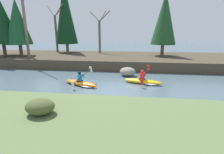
% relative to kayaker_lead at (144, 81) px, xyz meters
% --- Properties ---
extents(ground_plane, '(90.00, 90.00, 0.00)m').
position_rel_kayaker_lead_xyz_m(ground_plane, '(-2.28, -1.88, -0.20)').
color(ground_plane, '#4C606B').
extents(riverbank_far, '(44.00, 8.35, 0.96)m').
position_rel_kayaker_lead_xyz_m(riverbank_far, '(-2.28, 7.64, 0.28)').
color(riverbank_far, '#473D2D').
rests_on(riverbank_far, ground).
extents(conifer_tree_far_left, '(3.51, 3.51, 6.62)m').
position_rel_kayaker_lead_xyz_m(conifer_tree_far_left, '(-15.09, 5.76, 4.74)').
color(conifer_tree_far_left, brown).
rests_on(conifer_tree_far_left, riverbank_far).
extents(conifer_tree_left, '(2.75, 2.75, 5.99)m').
position_rel_kayaker_lead_xyz_m(conifer_tree_left, '(-13.28, 5.99, 4.37)').
color(conifer_tree_left, brown).
rests_on(conifer_tree_left, riverbank_far).
extents(conifer_tree_mid_left, '(2.75, 2.75, 8.40)m').
position_rel_kayaker_lead_xyz_m(conifer_tree_mid_left, '(-9.30, 9.63, 5.52)').
color(conifer_tree_mid_left, '#7A664C').
rests_on(conifer_tree_mid_left, riverbank_far).
extents(conifer_tree_centre, '(2.68, 2.68, 6.68)m').
position_rel_kayaker_lead_xyz_m(conifer_tree_centre, '(2.30, 7.94, 4.72)').
color(conifer_tree_centre, brown).
rests_on(conifer_tree_centre, riverbank_far).
extents(bare_tree_upstream, '(4.25, 4.20, 7.77)m').
position_rel_kayaker_lead_xyz_m(bare_tree_upstream, '(-12.09, 5.64, 4.41)').
color(bare_tree_upstream, '#7A664C').
rests_on(bare_tree_upstream, riverbank_far).
extents(bare_tree_mid_upstream, '(3.39, 3.35, 6.13)m').
position_rel_kayaker_lead_xyz_m(bare_tree_mid_upstream, '(-10.82, 10.07, 3.65)').
color(bare_tree_mid_upstream, '#7A664C').
rests_on(bare_tree_mid_upstream, riverbank_far).
extents(bare_tree_mid_downstream, '(2.91, 2.88, 5.22)m').
position_rel_kayaker_lead_xyz_m(bare_tree_mid_downstream, '(-5.08, 9.81, 3.22)').
color(bare_tree_mid_downstream, brown).
rests_on(bare_tree_mid_downstream, riverbank_far).
extents(shrub_clump_second, '(1.02, 0.85, 0.55)m').
position_rel_kayaker_lead_xyz_m(shrub_clump_second, '(-3.94, -6.84, 0.90)').
color(shrub_clump_second, '#4C562D').
rests_on(shrub_clump_second, riverbank_near).
extents(kayaker_lead, '(2.77, 2.04, 1.20)m').
position_rel_kayaker_lead_xyz_m(kayaker_lead, '(0.00, 0.00, 0.00)').
color(kayaker_lead, yellow).
rests_on(kayaker_lead, ground).
extents(kayaker_middle, '(2.71, 1.96, 1.20)m').
position_rel_kayaker_lead_xyz_m(kayaker_middle, '(-4.26, -0.98, 0.00)').
color(kayaker_middle, orange).
rests_on(kayaker_middle, ground).
extents(boulder_midstream, '(1.30, 1.02, 0.74)m').
position_rel_kayaker_lead_xyz_m(boulder_midstream, '(-1.26, 2.12, 0.17)').
color(boulder_midstream, gray).
rests_on(boulder_midstream, ground).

